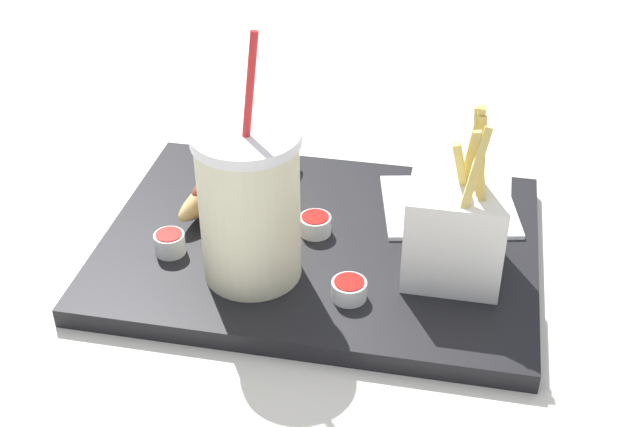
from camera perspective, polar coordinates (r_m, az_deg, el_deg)
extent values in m
cube|color=silver|center=(0.89, 0.00, -3.21)|extent=(2.40, 2.40, 0.02)
cube|color=black|center=(0.87, 0.00, -2.17)|extent=(0.43, 0.31, 0.02)
cylinder|color=beige|center=(0.78, -4.67, 0.21)|extent=(0.09, 0.09, 0.14)
cylinder|color=white|center=(0.74, -4.94, 5.04)|extent=(0.10, 0.10, 0.01)
cylinder|color=red|center=(0.72, -4.66, 8.33)|extent=(0.02, 0.02, 0.10)
cube|color=white|center=(0.81, 8.96, -0.99)|extent=(0.09, 0.09, 0.10)
cube|color=#E5C660|center=(0.77, 9.35, 2.72)|extent=(0.02, 0.01, 0.06)
cube|color=#E5C660|center=(0.76, 10.58, 2.31)|extent=(0.02, 0.02, 0.09)
cube|color=#E5C660|center=(0.74, 10.23, 2.69)|extent=(0.02, 0.03, 0.08)
cube|color=#E5C660|center=(0.77, 10.01, 4.17)|extent=(0.02, 0.02, 0.09)
cube|color=#E5C660|center=(0.77, 10.42, 3.94)|extent=(0.02, 0.01, 0.09)
cube|color=#E5C660|center=(0.76, 10.60, 3.13)|extent=(0.01, 0.03, 0.09)
ellipsoid|color=tan|center=(0.92, -4.45, 1.80)|extent=(0.09, 0.18, 0.04)
ellipsoid|color=tan|center=(0.93, -5.95, 2.30)|extent=(0.09, 0.18, 0.04)
ellipsoid|color=brown|center=(0.91, -5.31, 3.64)|extent=(0.08, 0.16, 0.02)
ellipsoid|color=red|center=(0.90, -5.35, 4.35)|extent=(0.05, 0.12, 0.01)
cylinder|color=white|center=(0.79, 1.94, -5.08)|extent=(0.03, 0.03, 0.02)
cylinder|color=#B2140F|center=(0.78, 1.95, -4.68)|extent=(0.03, 0.03, 0.01)
cylinder|color=white|center=(0.85, -9.92, -1.97)|extent=(0.03, 0.03, 0.02)
cylinder|color=#B2140F|center=(0.85, -9.97, -1.50)|extent=(0.03, 0.03, 0.01)
cylinder|color=white|center=(0.87, -0.32, -0.76)|extent=(0.03, 0.03, 0.02)
cylinder|color=#B2140F|center=(0.87, -0.32, -0.35)|extent=(0.03, 0.03, 0.01)
cube|color=white|center=(0.92, 8.53, 0.48)|extent=(0.16, 0.14, 0.00)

